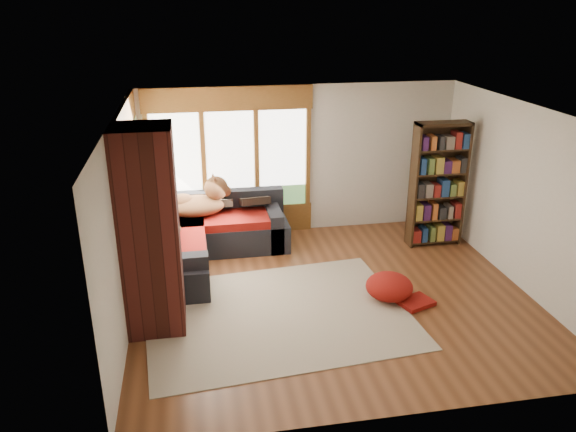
{
  "coord_description": "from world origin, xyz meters",
  "views": [
    {
      "loc": [
        -1.83,
        -6.78,
        3.95
      ],
      "look_at": [
        -0.5,
        0.77,
        0.95
      ],
      "focal_mm": 35.0,
      "sensor_mm": 36.0,
      "label": 1
    }
  ],
  "objects_px": {
    "area_rug": "(277,314)",
    "pouf": "(389,286)",
    "brick_chimney": "(150,232)",
    "dog_brindle": "(157,223)",
    "sectional_sofa": "(190,238)",
    "bookshelf": "(438,185)",
    "dog_tan": "(201,202)"
  },
  "relations": [
    {
      "from": "bookshelf",
      "to": "dog_tan",
      "type": "xyz_separation_m",
      "value": [
        -3.89,
        0.48,
        -0.23
      ]
    },
    {
      "from": "sectional_sofa",
      "to": "pouf",
      "type": "relative_size",
      "value": 3.34
    },
    {
      "from": "brick_chimney",
      "to": "dog_brindle",
      "type": "relative_size",
      "value": 2.65
    },
    {
      "from": "sectional_sofa",
      "to": "dog_tan",
      "type": "relative_size",
      "value": 2.06
    },
    {
      "from": "brick_chimney",
      "to": "bookshelf",
      "type": "distance_m",
      "value": 4.9
    },
    {
      "from": "bookshelf",
      "to": "pouf",
      "type": "height_order",
      "value": "bookshelf"
    },
    {
      "from": "area_rug",
      "to": "pouf",
      "type": "distance_m",
      "value": 1.63
    },
    {
      "from": "bookshelf",
      "to": "sectional_sofa",
      "type": "bearing_deg",
      "value": 176.95
    },
    {
      "from": "bookshelf",
      "to": "pouf",
      "type": "distance_m",
      "value": 2.33
    },
    {
      "from": "bookshelf",
      "to": "pouf",
      "type": "xyz_separation_m",
      "value": [
        -1.38,
        -1.68,
        -0.86
      ]
    },
    {
      "from": "dog_tan",
      "to": "pouf",
      "type": "bearing_deg",
      "value": -45.88
    },
    {
      "from": "area_rug",
      "to": "dog_brindle",
      "type": "xyz_separation_m",
      "value": [
        -1.58,
        1.64,
        0.77
      ]
    },
    {
      "from": "brick_chimney",
      "to": "dog_tan",
      "type": "bearing_deg",
      "value": 74.29
    },
    {
      "from": "pouf",
      "to": "bookshelf",
      "type": "bearing_deg",
      "value": 50.57
    },
    {
      "from": "brick_chimney",
      "to": "sectional_sofa",
      "type": "bearing_deg",
      "value": 77.71
    },
    {
      "from": "brick_chimney",
      "to": "area_rug",
      "type": "bearing_deg",
      "value": -0.52
    },
    {
      "from": "area_rug",
      "to": "dog_tan",
      "type": "relative_size",
      "value": 3.21
    },
    {
      "from": "sectional_sofa",
      "to": "area_rug",
      "type": "bearing_deg",
      "value": -64.34
    },
    {
      "from": "sectional_sofa",
      "to": "pouf",
      "type": "xyz_separation_m",
      "value": [
        2.72,
        -1.89,
        -0.11
      ]
    },
    {
      "from": "sectional_sofa",
      "to": "area_rug",
      "type": "relative_size",
      "value": 0.64
    },
    {
      "from": "sectional_sofa",
      "to": "bookshelf",
      "type": "bearing_deg",
      "value": -5.58
    },
    {
      "from": "area_rug",
      "to": "bookshelf",
      "type": "xyz_separation_m",
      "value": [
        2.99,
        1.84,
        1.04
      ]
    },
    {
      "from": "bookshelf",
      "to": "dog_brindle",
      "type": "height_order",
      "value": "bookshelf"
    },
    {
      "from": "dog_brindle",
      "to": "bookshelf",
      "type": "bearing_deg",
      "value": -120.97
    },
    {
      "from": "pouf",
      "to": "dog_tan",
      "type": "xyz_separation_m",
      "value": [
        -2.51,
        2.16,
        0.63
      ]
    },
    {
      "from": "brick_chimney",
      "to": "pouf",
      "type": "xyz_separation_m",
      "value": [
        3.16,
        0.15,
        -1.11
      ]
    },
    {
      "from": "sectional_sofa",
      "to": "dog_tan",
      "type": "bearing_deg",
      "value": 49.83
    },
    {
      "from": "pouf",
      "to": "dog_brindle",
      "type": "height_order",
      "value": "dog_brindle"
    },
    {
      "from": "area_rug",
      "to": "pouf",
      "type": "relative_size",
      "value": 5.2
    },
    {
      "from": "brick_chimney",
      "to": "bookshelf",
      "type": "xyz_separation_m",
      "value": [
        4.54,
        1.83,
        -0.25
      ]
    },
    {
      "from": "bookshelf",
      "to": "area_rug",
      "type": "bearing_deg",
      "value": -148.34
    },
    {
      "from": "area_rug",
      "to": "pouf",
      "type": "height_order",
      "value": "pouf"
    }
  ]
}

